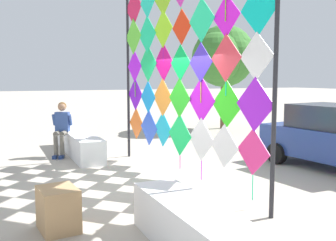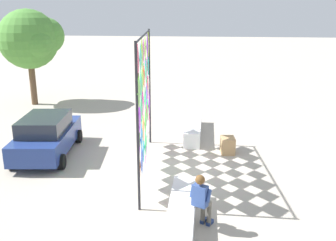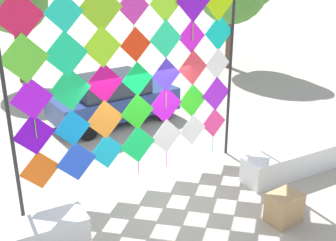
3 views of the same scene
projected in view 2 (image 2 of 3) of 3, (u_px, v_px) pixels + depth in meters
The scene contains 8 objects.
ground at pixel (175, 169), 12.56m from camera, with size 120.00×120.00×0.00m, color #ADA393.
plaza_ledge_left at pixel (181, 220), 8.96m from camera, with size 3.57×0.63×0.61m, color white.
plaza_ledge_right at pixel (193, 127), 15.89m from camera, with size 3.57×0.63×0.61m, color white.
kite_display_rack at pixel (145, 95), 11.79m from camera, with size 5.28×0.56×4.38m.
seated_vendor at pixel (202, 197), 8.91m from camera, with size 0.70×0.62×1.45m.
parked_car at pixel (47, 135), 13.54m from camera, with size 3.97×2.17×1.48m.
cardboard_box_large at pixel (228, 145), 13.84m from camera, with size 0.61×0.48×0.60m, color tan.
tree_broadleaf at pixel (31, 40), 20.07m from camera, with size 3.12×3.31×5.08m.
Camera 2 is at (-11.54, -0.97, 5.11)m, focal length 40.63 mm.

